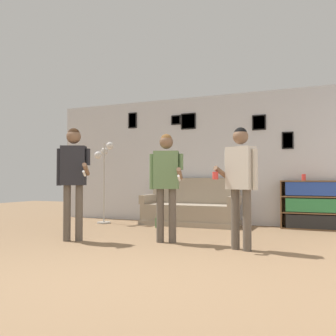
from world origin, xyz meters
TOP-DOWN VIEW (x-y plane):
  - ground_plane at (0.00, 0.00)m, footprint 20.00×20.00m
  - wall_back at (-0.00, 4.72)m, footprint 8.10×0.08m
  - couch at (-0.63, 4.31)m, footprint 1.95×0.80m
  - bookshelf at (1.65, 4.50)m, footprint 1.07×0.30m
  - floor_lamp at (-2.41, 3.83)m, footprint 0.37×0.40m
  - person_player_foreground_left at (-1.57, 1.69)m, footprint 0.59×0.40m
  - person_player_foreground_center at (-0.24, 2.12)m, footprint 0.55×0.41m
  - person_watcher_holding_cup at (0.89, 1.95)m, footprint 0.57×0.36m
  - bottle_on_floor at (-1.06, 3.59)m, footprint 0.07×0.07m
  - drinking_cup at (1.53, 4.50)m, footprint 0.07×0.07m

SIDE VIEW (x-z plane):
  - ground_plane at x=0.00m, z-range 0.00..0.00m
  - bottle_on_floor at x=-1.06m, z-range -0.03..0.24m
  - couch at x=-0.63m, z-range -0.17..0.78m
  - bookshelf at x=1.65m, z-range 0.00..0.90m
  - drinking_cup at x=1.53m, z-range 0.90..1.02m
  - person_player_foreground_center at x=-0.24m, z-range 0.17..1.76m
  - person_watcher_holding_cup at x=0.89m, z-range 0.17..1.78m
  - person_player_foreground_left at x=-1.57m, z-range 0.20..1.89m
  - floor_lamp at x=-2.41m, z-range 0.39..2.10m
  - wall_back at x=0.00m, z-range 0.01..2.71m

